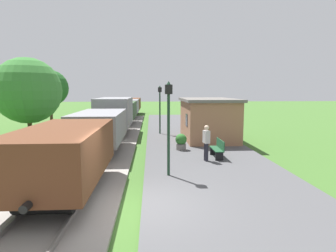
# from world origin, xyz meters

# --- Properties ---
(ground_plane) EXTENTS (160.00, 160.00, 0.00)m
(ground_plane) POSITION_xyz_m (0.00, 0.00, 0.00)
(ground_plane) COLOR #3D6628
(platform_slab) EXTENTS (6.00, 60.00, 0.25)m
(platform_slab) POSITION_xyz_m (3.20, 0.00, 0.12)
(platform_slab) COLOR #4C4C4F
(platform_slab) RESTS_ON ground
(track_ballast) EXTENTS (3.80, 60.00, 0.12)m
(track_ballast) POSITION_xyz_m (-2.40, 0.00, 0.06)
(track_ballast) COLOR gray
(track_ballast) RESTS_ON ground
(rail_near) EXTENTS (0.07, 60.00, 0.14)m
(rail_near) POSITION_xyz_m (-1.68, 0.00, 0.19)
(rail_near) COLOR slate
(rail_near) RESTS_ON track_ballast
(rail_far) EXTENTS (0.07, 60.00, 0.14)m
(rail_far) POSITION_xyz_m (-3.12, 0.00, 0.19)
(rail_far) COLOR slate
(rail_far) RESTS_ON track_ballast
(freight_train) EXTENTS (2.50, 39.20, 2.72)m
(freight_train) POSITION_xyz_m (-2.40, 17.66, 1.45)
(freight_train) COLOR brown
(freight_train) RESTS_ON rail_near
(station_hut) EXTENTS (3.50, 5.80, 2.78)m
(station_hut) POSITION_xyz_m (4.40, 11.02, 1.65)
(station_hut) COLOR #9E6B4C
(station_hut) RESTS_ON platform_slab
(bench_near_hut) EXTENTS (0.42, 1.50, 0.91)m
(bench_near_hut) POSITION_xyz_m (3.81, 5.54, 0.72)
(bench_near_hut) COLOR #1E4C2D
(bench_near_hut) RESTS_ON platform_slab
(bench_down_platform) EXTENTS (0.42, 1.50, 0.91)m
(bench_down_platform) POSITION_xyz_m (3.81, 15.79, 0.72)
(bench_down_platform) COLOR #1E4C2D
(bench_down_platform) RESTS_ON platform_slab
(person_waiting) EXTENTS (0.31, 0.42, 1.71)m
(person_waiting) POSITION_xyz_m (3.10, 4.93, 1.18)
(person_waiting) COLOR black
(person_waiting) RESTS_ON platform_slab
(potted_planter) EXTENTS (0.64, 0.64, 0.92)m
(potted_planter) POSITION_xyz_m (2.17, 7.49, 0.72)
(potted_planter) COLOR slate
(potted_planter) RESTS_ON platform_slab
(lamp_post_near) EXTENTS (0.28, 0.28, 3.70)m
(lamp_post_near) POSITION_xyz_m (1.17, 2.77, 2.80)
(lamp_post_near) COLOR #193823
(lamp_post_near) RESTS_ON platform_slab
(lamp_post_far) EXTENTS (0.28, 0.28, 3.70)m
(lamp_post_far) POSITION_xyz_m (1.17, 13.50, 2.80)
(lamp_post_far) COLOR #193823
(lamp_post_far) RESTS_ON platform_slab
(tree_trackside_far) EXTENTS (4.42, 4.42, 5.77)m
(tree_trackside_far) POSITION_xyz_m (-7.78, 11.50, 3.56)
(tree_trackside_far) COLOR #4C3823
(tree_trackside_far) RESTS_ON ground
(tree_field_left) EXTENTS (3.38, 3.38, 5.49)m
(tree_field_left) POSITION_xyz_m (-9.01, 19.22, 3.79)
(tree_field_left) COLOR #4C3823
(tree_field_left) RESTS_ON ground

